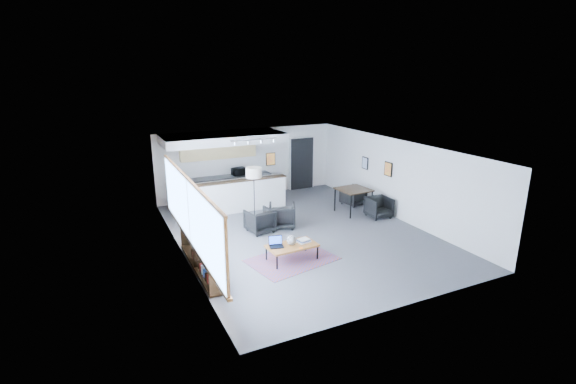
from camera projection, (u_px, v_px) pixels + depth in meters
name	position (u px, v px, depth m)	size (l,w,h in m)	color
room	(301.00, 192.00, 12.16)	(7.02, 9.02, 2.62)	#4C4C4E
window	(189.00, 213.00, 9.91)	(0.10, 5.95, 1.66)	#8CBFFF
console	(200.00, 257.00, 10.16)	(0.35, 3.00, 0.80)	black
kitchenette	(224.00, 168.00, 14.86)	(4.20, 1.96, 2.60)	white
doorway	(302.00, 163.00, 17.01)	(1.10, 0.12, 2.15)	black
track_light	(254.00, 141.00, 13.48)	(1.60, 0.07, 0.15)	silver
wall_art_lower	(388.00, 169.00, 13.88)	(0.03, 0.38, 0.48)	black
wall_art_upper	(365.00, 163.00, 15.02)	(0.03, 0.34, 0.44)	black
kilim_rug	(292.00, 260.00, 10.79)	(2.40, 1.86, 0.01)	#593245
coffee_table	(292.00, 246.00, 10.68)	(1.32, 0.76, 0.42)	brown
laptop	(276.00, 243.00, 10.59)	(0.40, 0.35, 0.25)	black
ceramic_pot	(292.00, 240.00, 10.64)	(0.26, 0.26, 0.26)	gray
book_stack	(304.00, 241.00, 10.82)	(0.36, 0.31, 0.10)	silver
coaster	(301.00, 248.00, 10.48)	(0.12, 0.12, 0.01)	#E5590C
armchair_left	(260.00, 220.00, 12.56)	(0.75, 0.70, 0.77)	black
armchair_right	(282.00, 214.00, 12.95)	(0.79, 0.74, 0.81)	black
floor_lamp	(254.00, 174.00, 13.26)	(0.63, 0.63, 1.76)	black
dining_table	(354.00, 191.00, 14.16)	(1.07, 1.07, 0.85)	black
dining_chair_near	(379.00, 208.00, 13.83)	(0.62, 0.58, 0.64)	black
dining_chair_far	(353.00, 196.00, 15.14)	(0.62, 0.58, 0.63)	black
microwave	(239.00, 171.00, 15.61)	(0.50, 0.28, 0.34)	black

